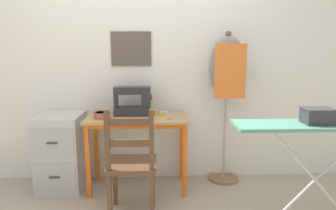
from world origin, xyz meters
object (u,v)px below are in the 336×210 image
thread_spool_mid_table (162,114)px  dress_form (227,74)px  wooden_chair (132,165)px  sewing_machine (135,102)px  thread_spool_near_machine (156,113)px  ironing_board (320,130)px  thread_spool_far_edge (166,113)px  storage_box (318,116)px  scissors (173,120)px  filing_cabinet (61,152)px  fabric_bowl (102,115)px

thread_spool_mid_table → dress_form: 0.79m
thread_spool_mid_table → wooden_chair: 0.67m
sewing_machine → thread_spool_near_machine: size_ratio=8.73×
sewing_machine → ironing_board: bearing=-31.5°
sewing_machine → ironing_board: (1.42, -0.87, -0.06)m
thread_spool_far_edge → dress_form: (0.63, 0.11, 0.38)m
dress_form → storage_box: (0.45, -0.95, -0.23)m
wooden_chair → dress_form: dress_form is taller
thread_spool_mid_table → thread_spool_near_machine: bearing=129.2°
scissors → thread_spool_mid_table: (-0.10, 0.15, 0.02)m
dress_form → ironing_board: (0.48, -0.94, -0.33)m
thread_spool_mid_table → ironing_board: ironing_board is taller
scissors → thread_spool_far_edge: bearing=106.6°
thread_spool_mid_table → wooden_chair: (-0.26, -0.53, -0.31)m
scissors → storage_box: size_ratio=0.56×
thread_spool_mid_table → dress_form: (0.67, 0.15, 0.38)m
scissors → thread_spool_near_machine: (-0.16, 0.23, 0.02)m
thread_spool_near_machine → wooden_chair: (-0.20, -0.60, -0.31)m
sewing_machine → filing_cabinet: size_ratio=0.50×
wooden_chair → fabric_bowl: bearing=123.7°
sewing_machine → scissors: 0.45m
scissors → thread_spool_mid_table: size_ratio=2.70×
storage_box → thread_spool_near_machine: bearing=143.3°
sewing_machine → fabric_bowl: sewing_machine is taller
fabric_bowl → wooden_chair: size_ratio=0.16×
dress_form → wooden_chair: bearing=-143.8°
thread_spool_mid_table → scissors: bearing=-56.6°
wooden_chair → storage_box: size_ratio=4.33×
wooden_chair → thread_spool_mid_table: bearing=64.3°
storage_box → wooden_chair: bearing=168.7°
ironing_board → thread_spool_mid_table: bearing=145.3°
fabric_bowl → thread_spool_far_edge: fabric_bowl is taller
fabric_bowl → filing_cabinet: 0.59m
thread_spool_near_machine → wooden_chair: bearing=-108.0°
thread_spool_near_machine → dress_form: bearing=5.9°
fabric_bowl → thread_spool_far_edge: size_ratio=3.65×
thread_spool_far_edge → ironing_board: ironing_board is taller
scissors → storage_box: storage_box is taller
thread_spool_far_edge → dress_form: 0.74m
thread_spool_far_edge → thread_spool_near_machine: bearing=161.0°
thread_spool_mid_table → filing_cabinet: 1.08m
scissors → ironing_board: size_ratio=0.10×
storage_box → thread_spool_far_edge: bearing=141.9°
fabric_bowl → dress_form: size_ratio=0.10×
thread_spool_mid_table → thread_spool_far_edge: thread_spool_mid_table is taller
thread_spool_mid_table → filing_cabinet: thread_spool_mid_table is taller
sewing_machine → thread_spool_mid_table: bearing=-15.2°
fabric_bowl → scissors: size_ratio=1.26×
thread_spool_mid_table → dress_form: dress_form is taller
wooden_chair → ironing_board: wooden_chair is taller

